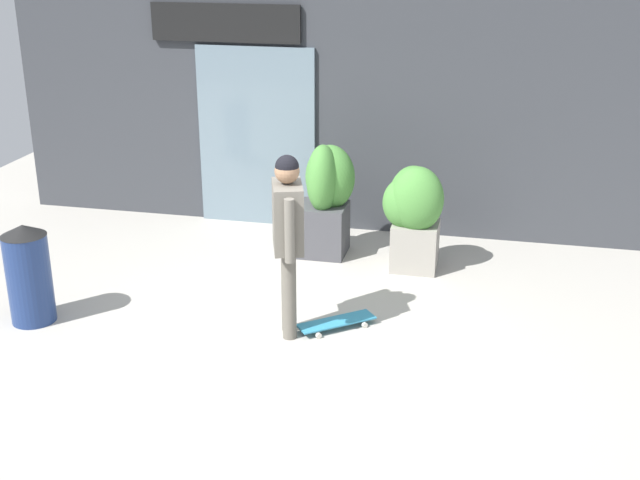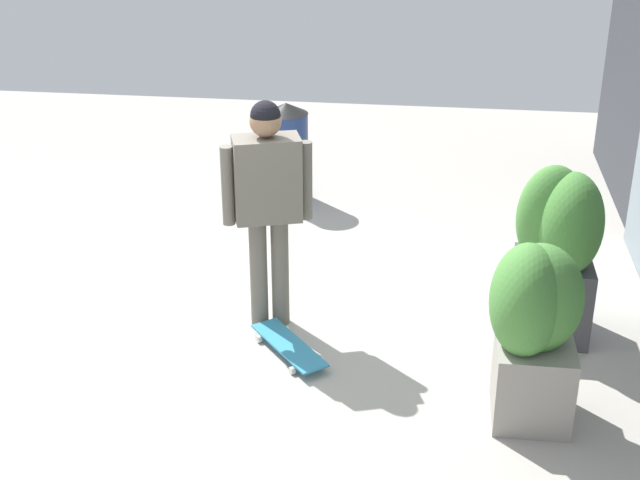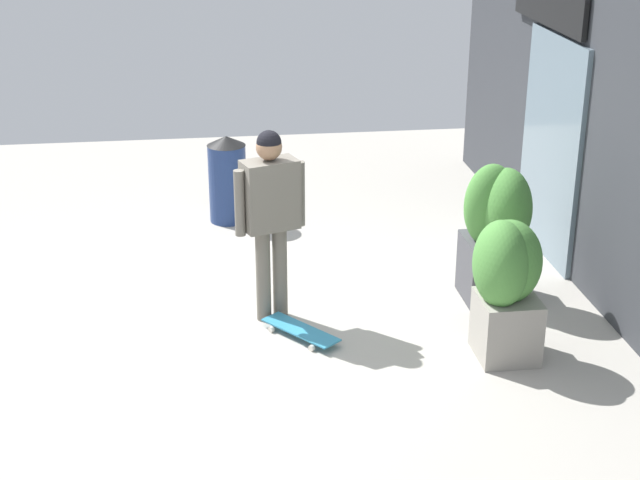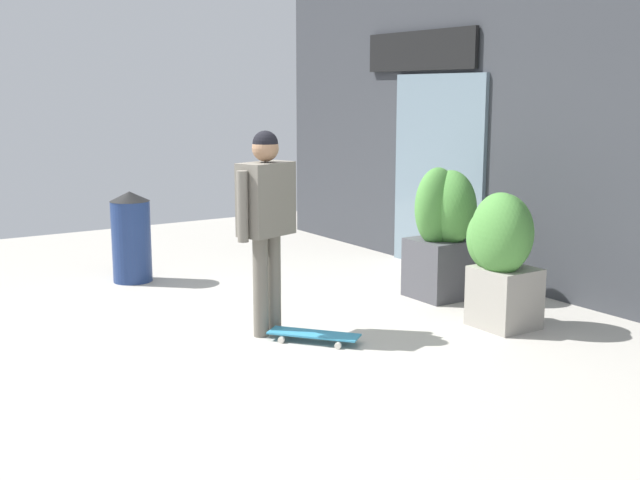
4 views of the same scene
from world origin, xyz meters
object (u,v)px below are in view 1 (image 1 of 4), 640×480
Objects in this scene: skateboarder at (288,227)px; skateboard at (336,322)px; trash_bin at (29,273)px; planter_box_left at (413,209)px; planter_box_right at (326,196)px.

skateboarder is 2.38× the size of skateboard.
skateboard is at bearing 9.61° from trash_bin.
trash_bin is (-3.42, -2.09, -0.21)m from planter_box_left.
trash_bin is at bearing -135.40° from planter_box_right.
skateboarder is 1.44× the size of planter_box_left.
trash_bin is (-2.90, -0.49, 0.43)m from skateboard.
skateboarder is 2.06m from planter_box_left.
skateboarder is at bearing 168.07° from skateboard.
planter_box_left reaches higher than skateboard.
planter_box_left is (0.93, 1.81, -0.36)m from skateboarder.
planter_box_left is 1.22× the size of trash_bin.
planter_box_right is (-0.52, 1.86, 0.65)m from skateboard.
trash_bin is (-2.38, -2.35, -0.21)m from planter_box_right.
planter_box_left reaches higher than trash_bin.
planter_box_right is at bearing 44.60° from trash_bin.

